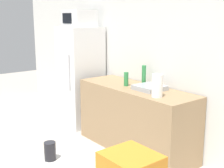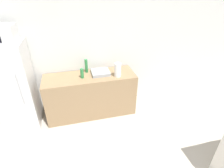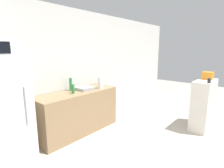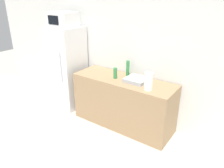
% 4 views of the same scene
% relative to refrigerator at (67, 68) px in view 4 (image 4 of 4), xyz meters
% --- Properties ---
extents(wall_back, '(8.00, 0.06, 2.60)m').
position_rel_refrigerator_xyz_m(wall_back, '(1.58, 0.36, 0.48)').
color(wall_back, silver).
rests_on(wall_back, ground_plane).
extents(refrigerator, '(0.61, 0.62, 1.63)m').
position_rel_refrigerator_xyz_m(refrigerator, '(0.00, 0.00, 0.00)').
color(refrigerator, silver).
rests_on(refrigerator, ground_plane).
extents(microwave, '(0.49, 0.39, 0.27)m').
position_rel_refrigerator_xyz_m(microwave, '(-0.00, -0.00, 0.95)').
color(microwave, white).
rests_on(microwave, refrigerator).
extents(counter, '(1.79, 0.61, 0.88)m').
position_rel_refrigerator_xyz_m(counter, '(1.34, 0.01, -0.38)').
color(counter, '#937551').
rests_on(counter, ground_plane).
extents(sink_basin, '(0.35, 0.34, 0.06)m').
position_rel_refrigerator_xyz_m(sink_basin, '(1.57, 0.04, 0.09)').
color(sink_basin, '#9EA3A8').
rests_on(sink_basin, counter).
extents(bottle_tall, '(0.06, 0.06, 0.27)m').
position_rel_refrigerator_xyz_m(bottle_tall, '(1.31, 0.18, 0.20)').
color(bottle_tall, '#2D7F42').
rests_on(bottle_tall, counter).
extents(bottle_short, '(0.06, 0.06, 0.19)m').
position_rel_refrigerator_xyz_m(bottle_short, '(1.20, -0.04, 0.16)').
color(bottle_short, '#2D7F42').
rests_on(bottle_short, counter).
extents(paper_towel_roll, '(0.13, 0.13, 0.27)m').
position_rel_refrigerator_xyz_m(paper_towel_roll, '(1.87, -0.14, 0.20)').
color(paper_towel_roll, white).
rests_on(paper_towel_roll, counter).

